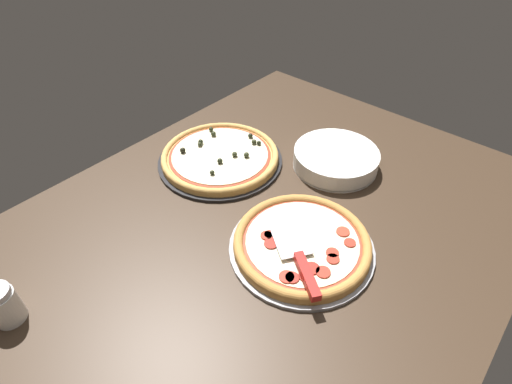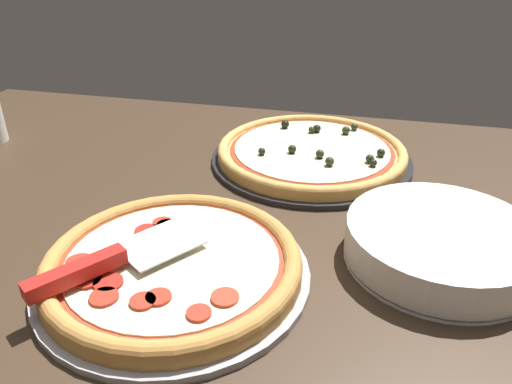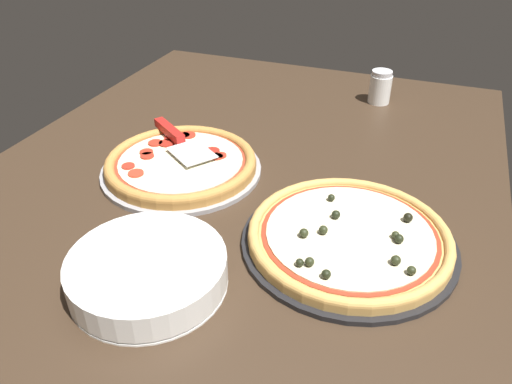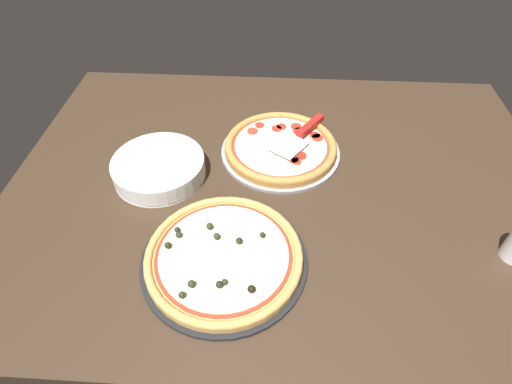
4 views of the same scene
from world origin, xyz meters
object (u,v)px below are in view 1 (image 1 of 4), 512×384
(pizza_front, at_px, (302,243))
(serving_spatula, at_px, (302,266))
(plate_stack, at_px, (335,159))
(parmesan_shaker, at_px, (4,305))
(pizza_back, at_px, (220,156))

(pizza_front, relative_size, serving_spatula, 1.58)
(pizza_front, distance_m, plate_stack, 0.36)
(pizza_front, bearing_deg, parmesan_shaker, 147.79)
(pizza_back, bearing_deg, pizza_front, -107.05)
(pizza_front, bearing_deg, pizza_back, 72.95)
(serving_spatula, bearing_deg, pizza_back, 66.78)
(serving_spatula, height_order, plate_stack, serving_spatula)
(pizza_back, xyz_separation_m, plate_stack, (0.22, -0.28, 0.01))
(parmesan_shaker, bearing_deg, plate_stack, -14.16)
(plate_stack, distance_m, parmesan_shaker, 0.93)
(pizza_back, distance_m, parmesan_shaker, 0.68)
(pizza_back, height_order, serving_spatula, serving_spatula)
(parmesan_shaker, bearing_deg, pizza_front, -32.21)
(serving_spatula, height_order, parmesan_shaker, parmesan_shaker)
(pizza_back, relative_size, serving_spatula, 1.71)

